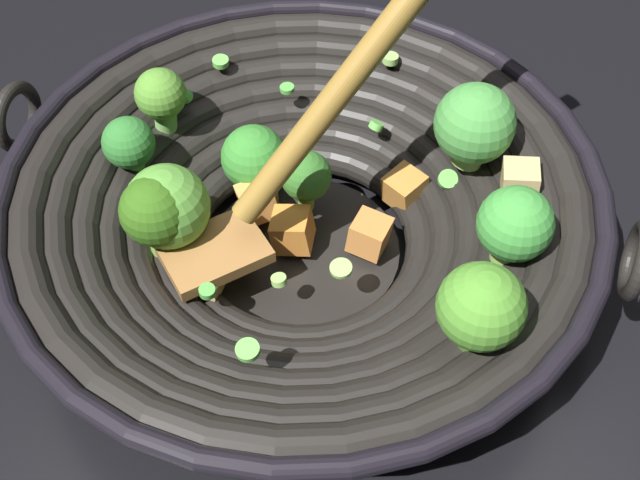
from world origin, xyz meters
The scene contains 2 objects.
ground_plane centered at (0.00, 0.00, 0.00)m, with size 4.00×4.00×0.00m, color black.
wok centered at (0.00, 0.00, 0.06)m, with size 0.45×0.42×0.27m.
Camera 1 is at (-0.03, 0.36, 0.47)m, focal length 43.09 mm.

